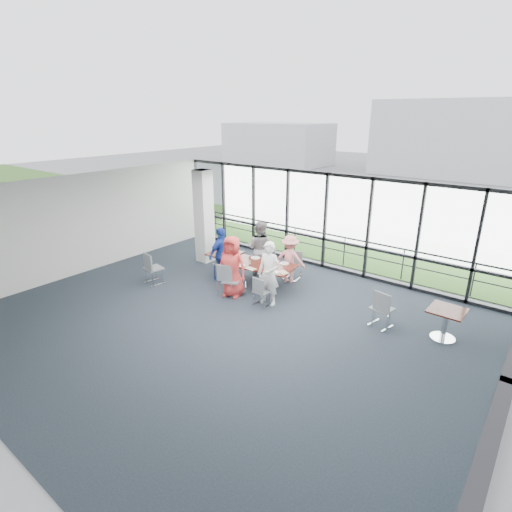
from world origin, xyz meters
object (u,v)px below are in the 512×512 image
Objects in this scene: diner_far_right at (290,259)px; diner_near_right at (269,274)px; chair_main_end at (224,264)px; diner_near_left at (232,266)px; side_table_right at (446,315)px; chair_main_fr at (292,266)px; structural_column at (204,217)px; chair_spare_lb at (221,252)px; diner_far_left at (260,248)px; chair_main_nl at (232,281)px; chair_spare_r at (382,309)px; main_table at (262,268)px; diner_end at (222,254)px; chair_spare_la at (154,268)px; chair_main_nr at (262,291)px; side_table_left at (225,256)px; chair_main_fl at (265,261)px.

diner_near_right is at bearing 87.78° from diner_far_right.
diner_near_left is at bearing 57.57° from chair_main_end.
side_table_right is 0.90× the size of chair_main_fr.
chair_main_end is (-6.47, -0.46, -0.14)m from side_table_right.
chair_spare_lb is (0.77, -0.02, -1.12)m from structural_column.
chair_main_nl is at bearing 89.37° from diner_far_left.
side_table_right is at bearing 26.83° from chair_spare_r.
diner_end reaches higher than main_table.
chair_main_fr is 4.28m from chair_spare_la.
side_table_right is 5.77m from diner_far_left.
side_table_right is 6.48m from chair_main_end.
chair_main_nr is (-4.37, -1.23, -0.20)m from side_table_right.
chair_main_end is (-1.40, -0.15, -0.15)m from main_table.
diner_near_right is 1.79× the size of chair_spare_la.
diner_end reaches higher than chair_spare_r.
chair_main_fr is 3.53m from chair_spare_r.
side_table_right is at bearing 163.80° from diner_far_left.
diner_near_left reaches higher than side_table_left.
main_table is at bearing -167.74° from chair_spare_r.
diner_far_right reaches higher than main_table.
side_table_right is 4.79m from chair_main_fr.
diner_near_right is at bearing 26.82° from chair_spare_la.
diner_near_right is 1.86× the size of chair_spare_lb.
diner_far_left reaches higher than diner_near_left.
chair_main_nr is at bearing 83.95° from diner_far_right.
chair_main_fr is (1.71, 1.36, -0.42)m from diner_end.
chair_spare_r is (2.92, 0.69, -0.41)m from diner_near_right.
diner_end is 1.72× the size of chair_spare_la.
structural_column is 3.66× the size of chair_main_fr.
side_table_right is 0.83× the size of chair_main_end.
diner_end is (-6.43, -0.56, 0.24)m from side_table_right.
chair_main_fl is 0.94m from chair_main_fr.
structural_column reaches higher than chair_main_fr.
chair_spare_r is (-1.37, -0.34, -0.14)m from side_table_right.
chair_main_fr is at bearing -95.09° from diner_far_right.
chair_main_fr is (1.92, 1.01, -0.21)m from side_table_left.
diner_near_left is at bearing 29.28° from chair_spare_la.
side_table_left is 0.55× the size of diner_near_right.
diner_far_right is 2.10m from diner_end.
main_table is at bearing -12.22° from structural_column.
structural_column is at bearing 160.14° from chair_main_nr.
chair_main_nr is at bearing -24.11° from side_table_left.
chair_main_nl reaches higher than side_table_right.
chair_main_fl is at bearing 73.60° from chair_main_nl.
side_table_right is at bearing 164.10° from chair_main_fr.
diner_near_right is at bearing 83.84° from diner_end.
diner_far_right is (1.96, 0.80, 0.11)m from side_table_left.
diner_far_right is 1.69× the size of chair_main_fl.
chair_spare_la is (-2.47, -0.84, -0.39)m from diner_near_left.
side_table_right is at bearing -160.11° from chair_spare_lb.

